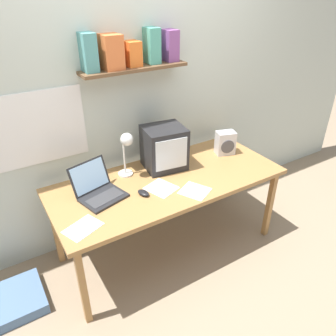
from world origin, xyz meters
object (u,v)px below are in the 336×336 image
at_px(crt_monitor, 164,148).
at_px(space_heater, 225,143).
at_px(desk_lamp, 126,147).
at_px(computer_mouse, 143,193).
at_px(laptop, 97,188).
at_px(loose_paper_near_laptop, 161,188).
at_px(juice_glass, 181,147).
at_px(open_notebook, 83,228).
at_px(floor_cushion, 15,301).
at_px(loose_paper_near_monitor, 195,191).
at_px(corner_desk, 168,184).

relative_size(crt_monitor, space_heater, 1.73).
bearing_deg(crt_monitor, desk_lamp, -173.64).
bearing_deg(computer_mouse, laptop, 149.30).
height_order(desk_lamp, loose_paper_near_laptop, desk_lamp).
bearing_deg(juice_glass, crt_monitor, -153.21).
bearing_deg(open_notebook, floor_cushion, 150.72).
xyz_separation_m(laptop, juice_glass, (0.88, 0.23, 0.01)).
height_order(crt_monitor, loose_paper_near_laptop, crt_monitor).
distance_m(space_heater, floor_cushion, 2.08).
relative_size(space_heater, loose_paper_near_laptop, 0.79).
bearing_deg(loose_paper_near_laptop, crt_monitor, 54.99).
relative_size(open_notebook, loose_paper_near_laptop, 1.02).
xyz_separation_m(loose_paper_near_monitor, floor_cushion, (-1.35, 0.32, -0.67)).
distance_m(crt_monitor, loose_paper_near_laptop, 0.37).
bearing_deg(loose_paper_near_laptop, corner_desk, 37.29).
relative_size(crt_monitor, desk_lamp, 0.94).
distance_m(juice_glass, open_notebook, 1.22).
xyz_separation_m(crt_monitor, desk_lamp, (-0.33, 0.01, 0.09)).
height_order(corner_desk, space_heater, space_heater).
bearing_deg(loose_paper_near_monitor, laptop, 152.53).
bearing_deg(laptop, computer_mouse, -45.79).
xyz_separation_m(space_heater, loose_paper_near_monitor, (-0.58, -0.36, -0.10)).
bearing_deg(desk_lamp, juice_glass, 5.87).
bearing_deg(corner_desk, loose_paper_near_laptop, -142.71).
bearing_deg(crt_monitor, floor_cushion, -166.97).
distance_m(desk_lamp, juice_glass, 0.62).
height_order(crt_monitor, loose_paper_near_monitor, crt_monitor).
xyz_separation_m(laptop, loose_paper_near_monitor, (0.63, -0.33, -0.06)).
bearing_deg(corner_desk, loose_paper_near_monitor, -72.23).
xyz_separation_m(open_notebook, loose_paper_near_laptop, (0.65, 0.13, 0.00)).
height_order(loose_paper_near_laptop, floor_cushion, loose_paper_near_laptop).
height_order(open_notebook, loose_paper_near_laptop, same).
height_order(corner_desk, open_notebook, open_notebook).
distance_m(corner_desk, loose_paper_near_monitor, 0.27).
bearing_deg(desk_lamp, open_notebook, -146.96).
bearing_deg(juice_glass, corner_desk, -136.34).
relative_size(laptop, juice_glass, 2.55).
bearing_deg(crt_monitor, open_notebook, -146.53).
xyz_separation_m(desk_lamp, open_notebook, (-0.52, -0.41, -0.26)).
xyz_separation_m(corner_desk, loose_paper_near_laptop, (-0.11, -0.09, 0.05)).
bearing_deg(desk_lamp, loose_paper_near_laptop, -69.64).
distance_m(crt_monitor, floor_cushion, 1.59).
bearing_deg(loose_paper_near_laptop, computer_mouse, -178.13).
bearing_deg(laptop, floor_cushion, 165.88).
distance_m(crt_monitor, open_notebook, 0.95).
relative_size(corner_desk, floor_cushion, 4.59).
bearing_deg(open_notebook, juice_glass, 25.86).
bearing_deg(computer_mouse, space_heater, 11.97).
bearing_deg(crt_monitor, corner_desk, -104.78).
xyz_separation_m(crt_monitor, laptop, (-0.63, -0.11, -0.11)).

